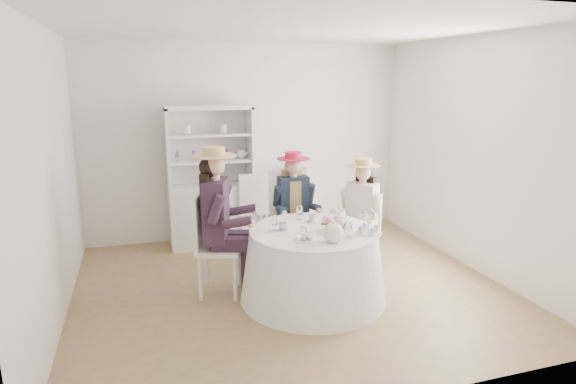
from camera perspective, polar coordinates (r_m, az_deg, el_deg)
name	(u,v)px	position (r m, az deg, el deg)	size (l,w,h in m)	color
ground	(291,288)	(5.32, 0.33, -11.30)	(4.50, 4.50, 0.00)	olive
ceiling	(291,27)	(4.86, 0.37, 19.01)	(4.50, 4.50, 0.00)	white
wall_back	(248,141)	(6.83, -4.79, 6.00)	(4.50, 4.50, 0.00)	white
wall_front	(387,219)	(3.12, 11.61, -3.20)	(4.50, 4.50, 0.00)	white
wall_left	(49,179)	(4.75, -26.46, 1.37)	(4.50, 4.50, 0.00)	white
wall_right	(476,155)	(5.99, 21.38, 4.08)	(4.50, 4.50, 0.00)	white
tea_table	(313,265)	(4.96, 2.97, -8.61)	(1.48, 1.48, 0.74)	white
hutch	(212,197)	(6.52, -9.05, -0.56)	(1.15, 0.53, 1.88)	silver
side_table	(296,212)	(6.96, 0.93, -2.33)	(0.43, 0.43, 0.67)	silver
hatbox	(296,178)	(6.84, 0.94, 1.62)	(0.31, 0.31, 0.31)	black
guest_left	(219,213)	(4.95, -8.21, -2.51)	(0.64, 0.59, 1.56)	silver
guest_mid	(294,202)	(5.73, 0.67, -1.19)	(0.50, 0.52, 1.38)	silver
guest_right	(361,208)	(5.63, 8.64, -1.94)	(0.57, 0.55, 1.33)	silver
spare_chair	(252,206)	(6.52, -4.24, -1.65)	(0.42, 0.42, 1.00)	silver
teacup_a	(283,227)	(4.81, -0.59, -4.18)	(0.09, 0.09, 0.07)	white
teacup_b	(312,219)	(5.09, 2.82, -3.18)	(0.08, 0.08, 0.07)	white
teacup_c	(326,220)	(5.06, 4.53, -3.35)	(0.09, 0.09, 0.07)	white
flower_bowl	(336,228)	(4.83, 5.75, -4.31)	(0.20, 0.20, 0.05)	white
flower_arrangement	(336,221)	(4.81, 5.68, -3.43)	(0.21, 0.21, 0.08)	pink
table_teapot	(334,233)	(4.49, 5.44, -4.84)	(0.27, 0.19, 0.20)	white
sandwich_plate	(307,239)	(4.54, 2.24, -5.56)	(0.24, 0.24, 0.05)	white
cupcake_stand	(369,225)	(4.78, 9.52, -3.85)	(0.25, 0.25, 0.23)	white
stemware_set	(313,223)	(4.81, 3.04, -3.68)	(0.83, 0.80, 0.15)	white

